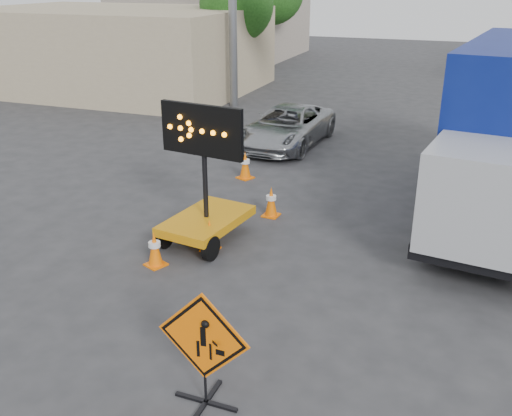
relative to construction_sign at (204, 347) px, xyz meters
The scene contains 11 objects.
ground 1.21m from the construction_sign, behind, with size 100.00×100.00×0.00m, color #2D2D30.
storefront_left_near 24.94m from the construction_sign, 126.31° to the left, with size 14.00×10.00×4.00m, color tan.
storefront_left_far 37.57m from the construction_sign, 114.81° to the left, with size 12.00×10.00×4.40m, color #A59789.
tree_left_near 23.97m from the construction_sign, 111.63° to the left, with size 3.71×3.71×6.03m.
construction_sign is the anchor object (origin of this frame).
arrow_board 5.30m from the construction_sign, 115.33° to the left, with size 1.96×2.34×3.11m.
pickup_truck 13.15m from the construction_sign, 103.18° to the left, with size 2.24×4.85×1.35m, color #9EA1A5.
cone_a 4.35m from the construction_sign, 129.47° to the left, with size 0.50×0.50×0.75m.
cone_b 4.85m from the construction_sign, 114.53° to the left, with size 0.39×0.39×0.72m.
cone_c 6.80m from the construction_sign, 101.86° to the left, with size 0.42×0.42×0.77m.
cone_d 9.55m from the construction_sign, 108.66° to the left, with size 0.54×0.54×0.81m.
Camera 1 is at (3.68, -5.75, 5.57)m, focal length 40.00 mm.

